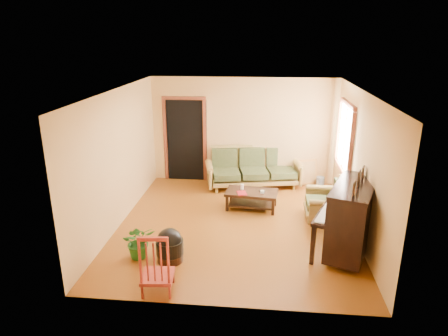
# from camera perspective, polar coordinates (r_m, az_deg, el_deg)

# --- Properties ---
(floor) EXTENTS (5.00, 5.00, 0.00)m
(floor) POSITION_cam_1_polar(r_m,az_deg,el_deg) (7.91, 1.63, -8.09)
(floor) COLOR #64330D
(floor) RESTS_ON ground
(doorway) EXTENTS (1.08, 0.16, 2.05)m
(doorway) POSITION_cam_1_polar(r_m,az_deg,el_deg) (10.05, -5.58, 3.91)
(doorway) COLOR black
(doorway) RESTS_ON floor
(window) EXTENTS (0.12, 1.36, 1.46)m
(window) POSITION_cam_1_polar(r_m,az_deg,el_deg) (8.78, 16.94, 4.24)
(window) COLOR white
(window) RESTS_ON right_wall
(sofa) EXTENTS (2.38, 1.36, 0.96)m
(sofa) POSITION_cam_1_polar(r_m,az_deg,el_deg) (9.69, 4.26, 0.03)
(sofa) COLOR olive
(sofa) RESTS_ON floor
(coffee_table) EXTENTS (1.14, 0.71, 0.39)m
(coffee_table) POSITION_cam_1_polar(r_m,az_deg,el_deg) (8.56, 3.96, -4.56)
(coffee_table) COLOR black
(coffee_table) RESTS_ON floor
(armchair) EXTENTS (0.82, 0.86, 0.85)m
(armchair) POSITION_cam_1_polar(r_m,az_deg,el_deg) (8.23, 14.05, -4.33)
(armchair) COLOR olive
(armchair) RESTS_ON floor
(piano) EXTENTS (1.28, 1.62, 1.25)m
(piano) POSITION_cam_1_polar(r_m,az_deg,el_deg) (6.99, 17.72, -7.10)
(piano) COLOR black
(piano) RESTS_ON floor
(footstool) EXTENTS (0.55, 0.55, 0.43)m
(footstool) POSITION_cam_1_polar(r_m,az_deg,el_deg) (6.71, -7.74, -11.40)
(footstool) COLOR black
(footstool) RESTS_ON floor
(red_chair) EXTENTS (0.50, 0.53, 0.97)m
(red_chair) POSITION_cam_1_polar(r_m,az_deg,el_deg) (5.90, -9.57, -13.02)
(red_chair) COLOR maroon
(red_chair) RESTS_ON floor
(leaning_frame) EXTENTS (0.51, 0.26, 0.67)m
(leaning_frame) POSITION_cam_1_polar(r_m,az_deg,el_deg) (10.04, 11.79, -0.53)
(leaning_frame) COLOR #C88D42
(leaning_frame) RESTS_ON floor
(ceramic_crock) EXTENTS (0.21, 0.21, 0.25)m
(ceramic_crock) POSITION_cam_1_polar(r_m,az_deg,el_deg) (10.05, 13.58, -1.93)
(ceramic_crock) COLOR #315393
(ceramic_crock) RESTS_ON floor
(potted_plant) EXTENTS (0.67, 0.63, 0.59)m
(potted_plant) POSITION_cam_1_polar(r_m,az_deg,el_deg) (6.86, -12.03, -10.21)
(potted_plant) COLOR #1A5217
(potted_plant) RESTS_ON floor
(book) EXTENTS (0.24, 0.29, 0.02)m
(book) POSITION_cam_1_polar(r_m,az_deg,el_deg) (8.31, 1.94, -3.67)
(book) COLOR maroon
(book) RESTS_ON coffee_table
(candle) EXTENTS (0.08, 0.08, 0.12)m
(candle) POSITION_cam_1_polar(r_m,az_deg,el_deg) (8.55, 2.60, -2.70)
(candle) COLOR silver
(candle) RESTS_ON coffee_table
(glass_jar) EXTENTS (0.11, 0.11, 0.06)m
(glass_jar) POSITION_cam_1_polar(r_m,az_deg,el_deg) (8.40, 5.49, -3.40)
(glass_jar) COLOR white
(glass_jar) RESTS_ON coffee_table
(remote) EXTENTS (0.14, 0.09, 0.01)m
(remote) POSITION_cam_1_polar(r_m,az_deg,el_deg) (8.48, 5.41, -3.33)
(remote) COLOR black
(remote) RESTS_ON coffee_table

